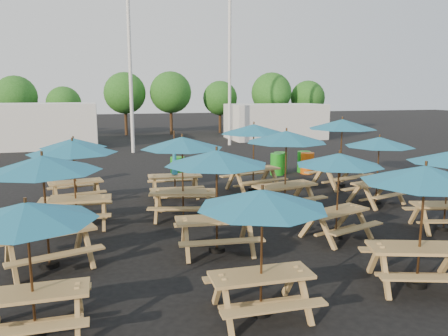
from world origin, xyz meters
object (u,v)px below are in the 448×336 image
object	(u,v)px
picnic_unit_4	(262,205)
picnic_unit_9	(339,164)
waste_bin_2	(277,164)
picnic_unit_15	(342,127)
picnic_unit_11	(254,132)
picnic_unit_3	(74,146)
picnic_unit_2	(73,151)
picnic_unit_1	(43,169)
waste_bin_1	(178,168)
picnic_unit_5	(217,163)
picnic_unit_7	(175,170)
waste_bin_0	(61,173)
picnic_unit_14	(379,145)
picnic_unit_6	(182,147)
picnic_unit_0	(27,219)
waste_bin_3	(280,163)
picnic_unit_8	(425,180)
waste_bin_5	(307,163)
waste_bin_4	(304,162)
picnic_unit_10	(286,141)

from	to	relation	value
picnic_unit_4	picnic_unit_9	bearing A→B (deg)	45.06
waste_bin_2	picnic_unit_15	bearing A→B (deg)	-64.74
picnic_unit_11	picnic_unit_15	world-z (taller)	picnic_unit_15
picnic_unit_3	picnic_unit_2	bearing A→B (deg)	-98.64
picnic_unit_1	picnic_unit_4	xyz separation A→B (m)	(3.49, -2.99, -0.22)
picnic_unit_4	picnic_unit_2	bearing A→B (deg)	119.48
waste_bin_1	picnic_unit_5	bearing A→B (deg)	-93.82
picnic_unit_1	picnic_unit_7	world-z (taller)	picnic_unit_1
waste_bin_0	picnic_unit_14	bearing A→B (deg)	-30.48
picnic_unit_9	picnic_unit_6	bearing A→B (deg)	121.86
picnic_unit_6	picnic_unit_14	size ratio (longest dim) A/B	1.07
picnic_unit_5	picnic_unit_7	world-z (taller)	picnic_unit_5
picnic_unit_3	picnic_unit_6	world-z (taller)	picnic_unit_6
picnic_unit_0	picnic_unit_4	size ratio (longest dim) A/B	0.97
picnic_unit_5	picnic_unit_15	distance (m)	8.14
waste_bin_3	picnic_unit_7	bearing A→B (deg)	-149.18
picnic_unit_3	picnic_unit_11	distance (m)	6.09
picnic_unit_8	picnic_unit_0	bearing A→B (deg)	-163.20
waste_bin_0	waste_bin_3	xyz separation A→B (m)	(9.06, -0.04, 0.00)
picnic_unit_7	waste_bin_0	bearing A→B (deg)	144.18
picnic_unit_4	picnic_unit_9	xyz separation A→B (m)	(3.08, 2.98, 0.03)
picnic_unit_4	waste_bin_5	world-z (taller)	picnic_unit_4
picnic_unit_9	waste_bin_1	bearing A→B (deg)	88.47
waste_bin_0	waste_bin_5	size ratio (longest dim) A/B	1.00
picnic_unit_14	waste_bin_1	distance (m)	7.95
picnic_unit_0	picnic_unit_14	distance (m)	10.79
picnic_unit_6	waste_bin_5	bearing A→B (deg)	53.30
waste_bin_0	waste_bin_3	distance (m)	9.06
picnic_unit_2	picnic_unit_6	distance (m)	2.87
picnic_unit_8	waste_bin_5	world-z (taller)	picnic_unit_8
picnic_unit_5	waste_bin_1	xyz separation A→B (m)	(0.55, 8.30, -1.56)
picnic_unit_6	picnic_unit_4	bearing A→B (deg)	-73.66
waste_bin_4	picnic_unit_0	bearing A→B (deg)	-131.50
picnic_unit_0	picnic_unit_10	bearing A→B (deg)	40.24
picnic_unit_5	waste_bin_3	bearing A→B (deg)	63.83
picnic_unit_6	picnic_unit_10	bearing A→B (deg)	12.75
waste_bin_2	waste_bin_0	bearing A→B (deg)	177.62
picnic_unit_8	picnic_unit_10	xyz separation A→B (m)	(-0.26, 5.45, 0.13)
picnic_unit_5	picnic_unit_9	size ratio (longest dim) A/B	0.94
picnic_unit_4	waste_bin_1	xyz separation A→B (m)	(0.60, 11.21, -1.36)
picnic_unit_3	picnic_unit_9	distance (m)	8.29
picnic_unit_5	picnic_unit_11	size ratio (longest dim) A/B	0.86
picnic_unit_0	picnic_unit_11	size ratio (longest dim) A/B	0.71
picnic_unit_5	picnic_unit_4	bearing A→B (deg)	-85.73
picnic_unit_15	picnic_unit_8	bearing A→B (deg)	-125.70
picnic_unit_9	waste_bin_2	bearing A→B (deg)	59.01
picnic_unit_11	waste_bin_4	distance (m)	4.76
picnic_unit_9	waste_bin_0	xyz separation A→B (m)	(-6.96, 8.42, -1.39)
waste_bin_2	waste_bin_3	world-z (taller)	same
picnic_unit_15	waste_bin_1	bearing A→B (deg)	137.25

